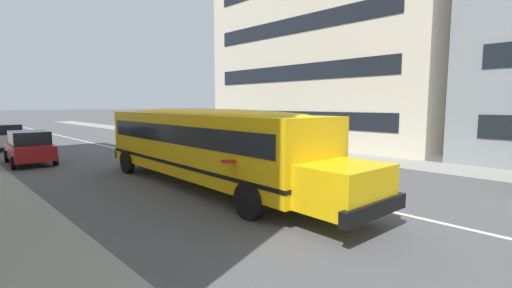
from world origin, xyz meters
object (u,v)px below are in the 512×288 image
at_px(parked_car_red_by_hydrant, 30,147).
at_px(parked_car_white_by_lamppost, 148,127).
at_px(parked_car_silver_past_driveway, 5,136).
at_px(school_bus, 206,140).
at_px(parked_car_dark_blue_near_corner, 233,136).

bearing_deg(parked_car_red_by_hydrant, parked_car_white_by_lamppost, -45.39).
xyz_separation_m(parked_car_red_by_hydrant, parked_car_silver_past_driveway, (-7.94, 0.09, 0.00)).
distance_m(school_bus, parked_car_red_by_hydrant, 10.60).
height_order(parked_car_white_by_lamppost, parked_car_dark_blue_near_corner, same).
bearing_deg(school_bus, parked_car_red_by_hydrant, -158.16).
bearing_deg(parked_car_white_by_lamppost, school_bus, -18.10).
bearing_deg(parked_car_red_by_hydrant, parked_car_dark_blue_near_corner, -99.23).
distance_m(parked_car_dark_blue_near_corner, parked_car_silver_past_driveway, 15.05).
bearing_deg(parked_car_white_by_lamppost, parked_car_red_by_hydrant, -45.25).
relative_size(parked_car_dark_blue_near_corner, parked_car_silver_past_driveway, 1.01).
bearing_deg(parked_car_red_by_hydrant, parked_car_silver_past_driveway, 1.96).
bearing_deg(parked_car_dark_blue_near_corner, parked_car_red_by_hydrant, -104.49).
bearing_deg(parked_car_silver_past_driveway, parked_car_white_by_lamppost, -80.28).
xyz_separation_m(parked_car_red_by_hydrant, parked_car_dark_blue_near_corner, (2.33, 11.10, 0.00)).
height_order(parked_car_red_by_hydrant, parked_car_silver_past_driveway, same).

